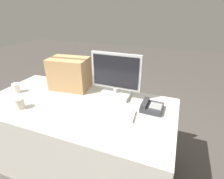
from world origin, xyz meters
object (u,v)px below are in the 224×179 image
(paper_cup_right, at_px, (20,103))
(cardboard_box, at_px, (70,74))
(monitor, at_px, (116,79))
(desk_phone, at_px, (151,107))
(paper_cup_left, at_px, (16,88))
(keyboard, at_px, (108,112))
(spoon, at_px, (41,98))

(paper_cup_right, xyz_separation_m, cardboard_box, (0.18, 0.53, 0.12))
(monitor, relative_size, desk_phone, 2.59)
(paper_cup_left, distance_m, paper_cup_right, 0.37)
(keyboard, xyz_separation_m, desk_phone, (0.33, 0.19, 0.01))
(keyboard, xyz_separation_m, paper_cup_left, (-1.05, 0.02, 0.04))
(desk_phone, bearing_deg, paper_cup_right, -158.08)
(monitor, distance_m, keyboard, 0.37)
(spoon, xyz_separation_m, cardboard_box, (0.14, 0.31, 0.17))
(keyboard, distance_m, cardboard_box, 0.68)
(monitor, relative_size, cardboard_box, 1.14)
(monitor, distance_m, spoon, 0.76)
(cardboard_box, bearing_deg, paper_cup_left, -147.34)
(monitor, bearing_deg, desk_phone, -18.29)
(keyboard, relative_size, spoon, 3.05)
(desk_phone, bearing_deg, keyboard, -147.91)
(spoon, height_order, cardboard_box, cardboard_box)
(spoon, distance_m, cardboard_box, 0.38)
(desk_phone, bearing_deg, monitor, 163.60)
(keyboard, height_order, paper_cup_left, paper_cup_left)
(desk_phone, height_order, spoon, desk_phone)
(cardboard_box, bearing_deg, spoon, -115.14)
(paper_cup_left, relative_size, cardboard_box, 0.23)
(paper_cup_left, distance_m, cardboard_box, 0.57)
(keyboard, bearing_deg, cardboard_box, 145.03)
(monitor, height_order, cardboard_box, monitor)
(paper_cup_left, distance_m, spoon, 0.33)
(spoon, relative_size, cardboard_box, 0.36)
(desk_phone, xyz_separation_m, cardboard_box, (-0.91, 0.13, 0.14))
(desk_phone, bearing_deg, spoon, -168.62)
(desk_phone, relative_size, paper_cup_right, 1.93)
(paper_cup_right, bearing_deg, cardboard_box, 71.08)
(desk_phone, height_order, paper_cup_right, paper_cup_right)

